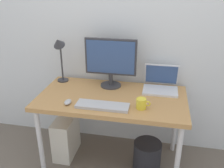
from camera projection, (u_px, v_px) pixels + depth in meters
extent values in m
plane|color=#665B51|center=(112.00, 160.00, 2.54)|extent=(6.00, 6.00, 0.00)
cube|color=silver|center=(120.00, 23.00, 2.38)|extent=(4.40, 0.04, 2.60)
cube|color=#B7844C|center=(112.00, 98.00, 2.25)|extent=(1.33, 0.70, 0.04)
cylinder|color=silver|center=(40.00, 142.00, 2.25)|extent=(0.04, 0.04, 0.69)
cylinder|color=silver|center=(178.00, 160.00, 2.03)|extent=(0.04, 0.04, 0.69)
cylinder|color=silver|center=(64.00, 111.00, 2.77)|extent=(0.04, 0.04, 0.69)
cylinder|color=silver|center=(175.00, 122.00, 2.55)|extent=(0.04, 0.04, 0.69)
cylinder|color=#333338|center=(111.00, 85.00, 2.45)|extent=(0.20, 0.20, 0.01)
cylinder|color=#333338|center=(111.00, 79.00, 2.42)|extent=(0.04, 0.04, 0.11)
cube|color=#333338|center=(111.00, 57.00, 2.33)|extent=(0.49, 0.03, 0.35)
cube|color=#334C7F|center=(110.00, 57.00, 2.32)|extent=(0.45, 0.01, 0.31)
cube|color=silver|center=(160.00, 91.00, 2.33)|extent=(0.32, 0.22, 0.02)
cube|color=silver|center=(161.00, 74.00, 2.40)|extent=(0.32, 0.05, 0.21)
cube|color=#334C7F|center=(161.00, 75.00, 2.39)|extent=(0.30, 0.04, 0.18)
cylinder|color=#333338|center=(63.00, 80.00, 2.57)|extent=(0.11, 0.11, 0.01)
cylinder|color=#333338|center=(62.00, 62.00, 2.49)|extent=(0.02, 0.02, 0.37)
cone|color=#333338|center=(58.00, 42.00, 2.37)|extent=(0.11, 0.14, 0.13)
cube|color=#B2B2B7|center=(102.00, 106.00, 2.06)|extent=(0.44, 0.14, 0.02)
ellipsoid|color=#B2B2B7|center=(68.00, 102.00, 2.11)|extent=(0.06, 0.09, 0.03)
cylinder|color=yellow|center=(141.00, 104.00, 2.02)|extent=(0.08, 0.08, 0.09)
torus|color=yellow|center=(148.00, 104.00, 2.01)|extent=(0.05, 0.01, 0.05)
cube|color=silver|center=(66.00, 136.00, 2.55)|extent=(0.18, 0.36, 0.42)
cylinder|color=#232328|center=(147.00, 156.00, 2.36)|extent=(0.26, 0.26, 0.30)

